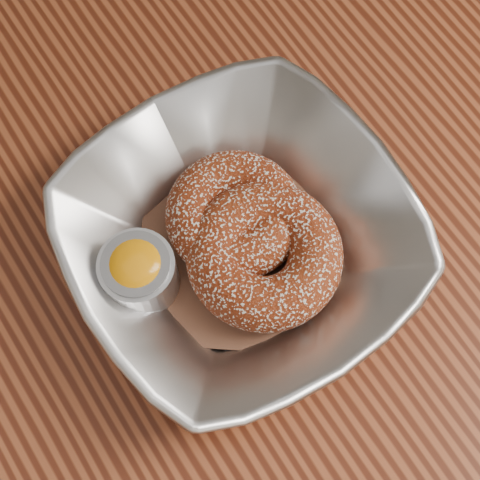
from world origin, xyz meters
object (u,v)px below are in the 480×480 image
table (277,248)px  donut_back (234,215)px  serving_bowl (240,241)px  donut_front (264,255)px  ramekin (139,272)px

table → donut_back: donut_back is taller
serving_bowl → donut_front: bearing=-65.7°
donut_back → ramekin: bearing=-178.2°
serving_bowl → ramekin: (-0.07, 0.02, 0.00)m
table → ramekin: size_ratio=23.11×
donut_back → donut_front: size_ratio=0.90×
serving_bowl → donut_front: 0.02m
serving_bowl → donut_back: size_ratio=2.39×
table → donut_back: size_ratio=12.29×
donut_front → ramekin: bearing=156.3°
table → serving_bowl: 0.14m
ramekin → donut_front: bearing=-23.7°
ramekin → serving_bowl: bearing=-13.2°
table → ramekin: (-0.12, 0.00, 0.13)m
donut_back → donut_front: 0.04m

